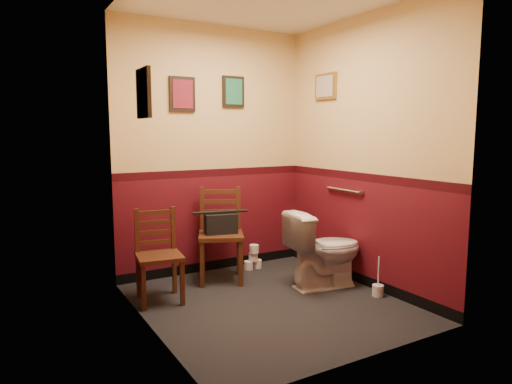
% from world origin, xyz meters
% --- Properties ---
extents(floor, '(2.20, 2.40, 0.00)m').
position_xyz_m(floor, '(0.00, 0.00, 0.00)').
color(floor, black).
rests_on(floor, ground).
extents(wall_back, '(2.20, 0.00, 2.70)m').
position_xyz_m(wall_back, '(0.00, 1.20, 1.35)').
color(wall_back, '#4F0D16').
rests_on(wall_back, ground).
extents(wall_front, '(2.20, 0.00, 2.70)m').
position_xyz_m(wall_front, '(0.00, -1.20, 1.35)').
color(wall_front, '#4F0D16').
rests_on(wall_front, ground).
extents(wall_left, '(0.00, 2.40, 2.70)m').
position_xyz_m(wall_left, '(-1.10, 0.00, 1.35)').
color(wall_left, '#4F0D16').
rests_on(wall_left, ground).
extents(wall_right, '(0.00, 2.40, 2.70)m').
position_xyz_m(wall_right, '(1.10, 0.00, 1.35)').
color(wall_right, '#4F0D16').
rests_on(wall_right, ground).
extents(grab_bar, '(0.05, 0.56, 0.06)m').
position_xyz_m(grab_bar, '(1.07, 0.25, 0.95)').
color(grab_bar, silver).
rests_on(grab_bar, wall_right).
extents(framed_print_back_a, '(0.28, 0.04, 0.36)m').
position_xyz_m(framed_print_back_a, '(-0.35, 1.18, 1.95)').
color(framed_print_back_a, black).
rests_on(framed_print_back_a, wall_back).
extents(framed_print_back_b, '(0.26, 0.04, 0.34)m').
position_xyz_m(framed_print_back_b, '(0.25, 1.18, 2.00)').
color(framed_print_back_b, black).
rests_on(framed_print_back_b, wall_back).
extents(framed_print_left, '(0.04, 0.30, 0.38)m').
position_xyz_m(framed_print_left, '(-1.08, 0.10, 1.85)').
color(framed_print_left, black).
rests_on(framed_print_left, wall_left).
extents(framed_print_right, '(0.04, 0.34, 0.28)m').
position_xyz_m(framed_print_right, '(1.08, 0.60, 2.05)').
color(framed_print_right, olive).
rests_on(framed_print_right, wall_right).
extents(toilet, '(0.83, 0.53, 0.76)m').
position_xyz_m(toilet, '(0.72, 0.12, 0.38)').
color(toilet, white).
rests_on(toilet, floor).
extents(toilet_brush, '(0.11, 0.11, 0.39)m').
position_xyz_m(toilet_brush, '(0.99, -0.36, 0.06)').
color(toilet_brush, silver).
rests_on(toilet_brush, floor).
extents(chair_left, '(0.45, 0.45, 0.85)m').
position_xyz_m(chair_left, '(-0.84, 0.59, 0.43)').
color(chair_left, '#3D2112').
rests_on(chair_left, floor).
extents(chair_right, '(0.60, 0.60, 0.97)m').
position_xyz_m(chair_right, '(-0.08, 0.85, 0.49)').
color(chair_right, '#3D2112').
rests_on(chair_right, floor).
extents(handbag, '(0.36, 0.23, 0.24)m').
position_xyz_m(handbag, '(-0.10, 0.81, 0.61)').
color(handbag, black).
rests_on(handbag, chair_right).
extents(tp_stack, '(0.22, 0.13, 0.28)m').
position_xyz_m(tp_stack, '(0.40, 1.00, 0.12)').
color(tp_stack, silver).
rests_on(tp_stack, floor).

